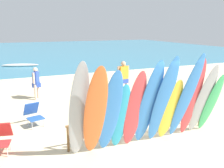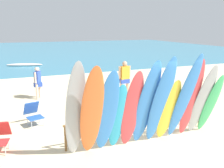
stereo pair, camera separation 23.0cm
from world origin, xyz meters
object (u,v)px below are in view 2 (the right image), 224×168
surfboard_yellow_7 (168,111)px  surfboard_orange_1 (92,113)px  beachgoer_by_water (125,76)px  surfboard_blue_8 (184,99)px  beachgoer_near_rack (38,81)px  surfboard_red_4 (132,110)px  distant_boat (24,65)px  surfboard_blue_5 (146,105)px  surfboard_grey_10 (202,101)px  surfboard_blue_2 (107,113)px  surfboard_rack (140,118)px  surfboard_teal_3 (118,117)px  surfboard_red_9 (191,99)px  beach_chair_blue (33,113)px  surfboard_grey_0 (76,112)px  surfboard_green_11 (210,104)px  beach_chair_striped (0,135)px  surfboard_blue_6 (161,102)px

surfboard_yellow_7 → surfboard_orange_1: bearing=-179.1°
surfboard_orange_1 → beachgoer_by_water: bearing=59.3°
surfboard_blue_8 → beachgoer_near_rack: bearing=113.9°
surfboard_red_4 → distant_boat: 17.06m
surfboard_blue_5 → surfboard_orange_1: bearing=178.0°
surfboard_blue_5 → surfboard_grey_10: 1.96m
surfboard_blue_8 → beachgoer_near_rack: surfboard_blue_8 is taller
surfboard_orange_1 → surfboard_blue_2: 0.42m
surfboard_rack → surfboard_blue_2: surfboard_blue_2 is taller
surfboard_teal_3 → beachgoer_near_rack: bearing=103.3°
surfboard_red_9 → beach_chair_blue: bearing=147.4°
surfboard_blue_2 → surfboard_blue_5: (1.16, 0.03, 0.08)m
surfboard_teal_3 → surfboard_grey_10: surfboard_grey_10 is taller
surfboard_grey_0 → surfboard_blue_5: (1.94, -0.06, -0.03)m
beachgoer_by_water → surfboard_blue_5: bearing=-116.2°
surfboard_blue_2 → beachgoer_near_rack: 6.33m
surfboard_orange_1 → distant_boat: 17.07m
surfboard_blue_2 → surfboard_red_4: surfboard_blue_2 is taller
beachgoer_near_rack → beachgoer_by_water: (3.94, -1.18, 0.13)m
surfboard_grey_10 → surfboard_green_11: 0.40m
surfboard_teal_3 → surfboard_orange_1: bearing=-168.0°
surfboard_teal_3 → beach_chair_blue: surfboard_teal_3 is taller
surfboard_grey_0 → beach_chair_striped: 2.43m
surfboard_teal_3 → surfboard_blue_8: size_ratio=0.72×
surfboard_green_11 → surfboard_rack: bearing=162.6°
surfboard_blue_5 → beachgoer_near_rack: surfboard_blue_5 is taller
surfboard_blue_8 → distant_boat: (-3.63, 17.04, -1.24)m
surfboard_rack → surfboard_blue_8: size_ratio=1.64×
beachgoer_by_water → beach_chair_striped: bearing=-154.4°
surfboard_grey_10 → surfboard_green_11: (0.37, 0.04, -0.16)m
surfboard_yellow_7 → surfboard_blue_8: bearing=-25.2°
surfboard_rack → beach_chair_blue: bearing=141.7°
surfboard_yellow_7 → distant_boat: size_ratio=0.66×
surfboard_blue_8 → surfboard_green_11: surfboard_blue_8 is taller
beach_chair_striped → distant_boat: bearing=97.3°
surfboard_orange_1 → surfboard_blue_5: bearing=4.0°
surfboard_blue_5 → surfboard_green_11: (2.32, 0.07, -0.28)m
surfboard_rack → surfboard_yellow_7: (0.60, -0.57, 0.35)m
surfboard_grey_10 → surfboard_yellow_7: bearing=175.8°
surfboard_blue_2 → distant_boat: (-1.30, 16.97, -1.09)m
surfboard_green_11 → surfboard_blue_2: bearing=179.0°
surfboard_orange_1 → surfboard_yellow_7: surfboard_orange_1 is taller
beach_chair_blue → surfboard_red_4: bearing=-66.4°
surfboard_red_4 → beach_chair_blue: 3.83m
surfboard_blue_8 → beachgoer_by_water: surfboard_blue_8 is taller
surfboard_red_9 → beach_chair_blue: surfboard_red_9 is taller
surfboard_teal_3 → surfboard_blue_6: surfboard_blue_6 is taller
surfboard_blue_6 → beach_chair_striped: surfboard_blue_6 is taller
surfboard_blue_5 → beach_chair_striped: surfboard_blue_5 is taller
surfboard_blue_6 → surfboard_blue_8: size_ratio=0.97×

